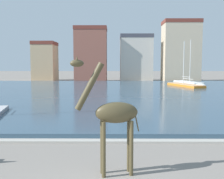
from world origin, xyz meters
name	(u,v)px	position (x,y,z in m)	size (l,w,h in m)	color
harbor_water	(111,92)	(0.00, 28.41, 0.17)	(86.30, 43.69, 0.35)	#334C60
quay_edge_coping	(107,141)	(0.00, 6.32, 0.06)	(86.30, 0.50, 0.12)	#ADA89E
giraffe_statue	(113,115)	(0.31, 2.55, 2.09)	(2.33, 0.81, 4.09)	#4C4228
sailboat_white	(190,83)	(14.46, 42.31, 0.36)	(4.06, 9.23, 8.34)	white
sailboat_orange	(182,86)	(11.46, 36.28, 0.39)	(4.51, 9.32, 7.50)	orange
townhouse_wide_warehouse	(45,61)	(-15.88, 56.08, 4.58)	(5.16, 6.16, 9.12)	tan
townhouse_corner_house	(91,54)	(-4.78, 53.04, 6.06)	(7.15, 5.62, 12.09)	#8E5142
townhouse_end_terrace	(136,58)	(5.49, 55.44, 5.33)	(7.41, 6.05, 10.62)	beige
townhouse_tall_gabled	(181,51)	(15.33, 53.46, 6.81)	(8.06, 5.46, 13.59)	#C6B293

